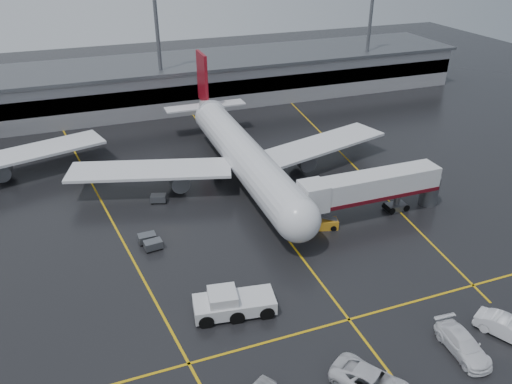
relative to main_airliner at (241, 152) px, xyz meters
name	(u,v)px	position (x,y,z in m)	size (l,w,h in m)	color
ground	(265,210)	(0.00, -9.70, -4.21)	(220.00, 220.00, 0.00)	black
apron_line_centre	(265,209)	(0.00, -9.70, -4.20)	(0.25, 90.00, 0.02)	gold
apron_line_stop	(349,320)	(0.00, -31.70, -4.20)	(60.00, 0.25, 0.02)	gold
apron_line_left	(101,200)	(-20.00, 0.30, -4.20)	(0.25, 70.00, 0.02)	gold
apron_line_right	(348,160)	(18.00, 0.30, -4.20)	(0.25, 70.00, 0.02)	gold
terminal	(181,81)	(0.00, 38.23, 0.11)	(122.00, 19.00, 8.60)	gray
light_mast_mid	(158,38)	(-5.00, 32.30, 10.27)	(3.00, 1.20, 25.45)	#595B60
light_mast_right	(370,23)	(40.00, 32.30, 10.27)	(3.00, 1.20, 25.45)	#595B60
main_airliner	(241,152)	(0.00, 0.00, 0.00)	(48.80, 45.60, 14.10)	silver
jet_bridge	(371,188)	(11.87, -15.70, -0.28)	(19.90, 3.40, 6.05)	silver
pushback_tractor	(232,304)	(-10.07, -26.93, -3.11)	(8.13, 4.36, 2.77)	silver
belt_loader	(322,224)	(4.97, -16.30, -3.62)	(4.04, 2.57, 2.38)	orange
service_van_a	(373,383)	(-2.40, -39.59, -3.25)	(3.17, 6.87, 1.91)	silver
service_van_b	(463,344)	(7.23, -38.64, -3.34)	(2.45, 6.02, 1.75)	white
service_van_c	(508,328)	(12.29, -38.54, -3.27)	(1.98, 5.67, 1.87)	white
baggage_cart_a	(153,245)	(-15.31, -13.66, -3.58)	(2.13, 1.51, 1.12)	#595B60
baggage_cart_b	(147,238)	(-15.73, -12.04, -3.58)	(2.06, 1.39, 1.12)	#595B60
baggage_cart_c	(158,198)	(-12.71, -2.94, -3.58)	(2.31, 1.86, 1.12)	#595B60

